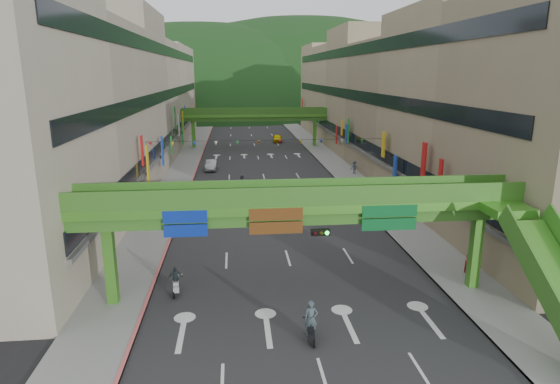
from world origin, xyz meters
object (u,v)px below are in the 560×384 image
at_px(scooter_rider_mid, 305,198).
at_px(pedestrian_red, 470,263).
at_px(overpass_near, 318,217).
at_px(car_yellow, 277,138).
at_px(car_silver, 211,165).
at_px(scooter_rider_near, 311,323).

relative_size(scooter_rider_mid, pedestrian_red, 1.24).
xyz_separation_m(overpass_near, car_yellow, (3.74, 65.79, -4.46)).
relative_size(scooter_rider_mid, car_silver, 0.47).
relative_size(scooter_rider_near, car_yellow, 0.50).
height_order(car_silver, car_yellow, car_yellow).
xyz_separation_m(scooter_rider_mid, car_silver, (-10.21, 20.07, -0.33)).
distance_m(overpass_near, scooter_rider_mid, 20.04).
bearing_deg(car_yellow, overpass_near, -89.84).
xyz_separation_m(car_yellow, pedestrian_red, (7.19, -63.18, 0.07)).
bearing_deg(scooter_rider_mid, scooter_rider_near, -97.89).
bearing_deg(pedestrian_red, overpass_near, 165.40).
bearing_deg(scooter_rider_mid, overpass_near, -96.66).
xyz_separation_m(overpass_near, car_silver, (-7.93, 39.55, -4.50)).
bearing_deg(car_silver, car_yellow, 68.39).
distance_m(car_silver, pedestrian_red, 41.47).
bearing_deg(scooter_rider_near, scooter_rider_mid, 82.11).
distance_m(scooter_rider_mid, car_silver, 22.52).
xyz_separation_m(scooter_rider_mid, car_yellow, (1.47, 46.32, -0.29)).
distance_m(scooter_rider_mid, pedestrian_red, 18.95).
xyz_separation_m(overpass_near, scooter_rider_mid, (2.28, 19.47, -4.16)).
height_order(scooter_rider_mid, car_yellow, scooter_rider_mid).
height_order(scooter_rider_near, car_yellow, scooter_rider_near).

